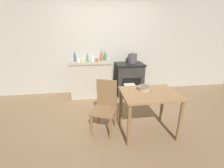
% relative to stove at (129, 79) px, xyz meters
% --- Properties ---
extents(ground_plane, '(14.00, 14.00, 0.00)m').
position_rel_stove_xyz_m(ground_plane, '(-0.61, -1.25, -0.43)').
color(ground_plane, '#896B4C').
extents(wall_back, '(8.00, 0.07, 2.55)m').
position_rel_stove_xyz_m(wall_back, '(-0.61, 0.33, 0.84)').
color(wall_back, '#B2AD9E').
rests_on(wall_back, ground_plane).
extents(counter_cabinet, '(1.07, 0.60, 0.93)m').
position_rel_stove_xyz_m(counter_cabinet, '(-1.05, 0.01, 0.03)').
color(counter_cabinet, '#B2A893').
rests_on(counter_cabinet, ground_plane).
extents(stove, '(0.75, 0.63, 0.87)m').
position_rel_stove_xyz_m(stove, '(0.00, 0.00, 0.00)').
color(stove, '#2D2B28').
rests_on(stove, ground_plane).
extents(work_table, '(0.91, 0.70, 0.75)m').
position_rel_stove_xyz_m(work_table, '(-0.12, -1.78, 0.19)').
color(work_table, '#997047').
rests_on(work_table, ground_plane).
extents(chair, '(0.53, 0.53, 0.90)m').
position_rel_stove_xyz_m(chair, '(-0.83, -1.60, 0.04)').
color(chair, olive).
rests_on(chair, ground_plane).
extents(flour_sack, '(0.28, 0.19, 0.42)m').
position_rel_stove_xyz_m(flour_sack, '(-0.09, -0.43, -0.23)').
color(flour_sack, beige).
rests_on(flour_sack, ground_plane).
extents(stock_pot, '(0.25, 0.25, 0.28)m').
position_rel_stove_xyz_m(stock_pot, '(0.10, 0.05, 0.56)').
color(stock_pot, '#4C4C51').
rests_on(stock_pot, stove).
extents(mixing_bowl_large, '(0.23, 0.23, 0.07)m').
position_rel_stove_xyz_m(mixing_bowl_large, '(-0.17, -1.67, 0.35)').
color(mixing_bowl_large, tan).
rests_on(mixing_bowl_large, work_table).
extents(bottle_far_left, '(0.08, 0.08, 0.25)m').
position_rel_stove_xyz_m(bottle_far_left, '(-0.64, 0.19, 0.60)').
color(bottle_far_left, '#517F5B').
rests_on(bottle_far_left, counter_cabinet).
extents(bottle_left, '(0.07, 0.07, 0.29)m').
position_rel_stove_xyz_m(bottle_left, '(-0.75, 0.12, 0.61)').
color(bottle_left, olive).
rests_on(bottle_left, counter_cabinet).
extents(bottle_mid_left, '(0.07, 0.07, 0.19)m').
position_rel_stove_xyz_m(bottle_mid_left, '(-0.99, 0.04, 0.57)').
color(bottle_mid_left, silver).
rests_on(bottle_mid_left, counter_cabinet).
extents(bottle_center_left, '(0.06, 0.06, 0.25)m').
position_rel_stove_xyz_m(bottle_center_left, '(-1.45, 0.16, 0.60)').
color(bottle_center_left, '#3D5675').
rests_on(bottle_center_left, counter_cabinet).
extents(bottle_center, '(0.06, 0.06, 0.21)m').
position_rel_stove_xyz_m(bottle_center, '(-1.12, 0.06, 0.58)').
color(bottle_center, '#517F5B').
rests_on(bottle_center, counter_cabinet).
extents(cup_center_right, '(0.08, 0.08, 0.09)m').
position_rel_stove_xyz_m(cup_center_right, '(-1.23, -0.02, 0.55)').
color(cup_center_right, beige).
rests_on(cup_center_right, counter_cabinet).
extents(cup_mid_right, '(0.08, 0.08, 0.09)m').
position_rel_stove_xyz_m(cup_mid_right, '(-1.34, -0.01, 0.55)').
color(cup_mid_right, silver).
rests_on(cup_mid_right, counter_cabinet).
extents(cup_right, '(0.07, 0.07, 0.09)m').
position_rel_stove_xyz_m(cup_right, '(-0.88, -0.01, 0.55)').
color(cup_right, '#B74C42').
rests_on(cup_right, counter_cabinet).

